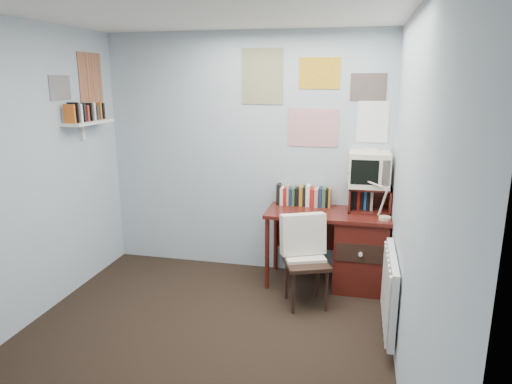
% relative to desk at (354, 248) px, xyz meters
% --- Properties ---
extents(ground, '(3.50, 3.50, 0.00)m').
position_rel_desk_xyz_m(ground, '(-1.17, -1.48, -0.41)').
color(ground, black).
rests_on(ground, ground).
extents(back_wall, '(3.00, 0.02, 2.50)m').
position_rel_desk_xyz_m(back_wall, '(-1.17, 0.27, 0.84)').
color(back_wall, '#A8B4C0').
rests_on(back_wall, ground).
extents(right_wall, '(0.02, 3.50, 2.50)m').
position_rel_desk_xyz_m(right_wall, '(0.33, -1.48, 0.84)').
color(right_wall, '#A8B4C0').
rests_on(right_wall, ground).
extents(ceiling, '(3.00, 3.50, 0.02)m').
position_rel_desk_xyz_m(ceiling, '(-1.17, -1.48, 2.09)').
color(ceiling, white).
rests_on(ceiling, back_wall).
extents(desk, '(1.20, 0.55, 0.76)m').
position_rel_desk_xyz_m(desk, '(0.00, 0.00, 0.00)').
color(desk, '#4F1712').
rests_on(desk, ground).
extents(desk_chair, '(0.53, 0.52, 0.81)m').
position_rel_desk_xyz_m(desk_chair, '(-0.42, -0.50, -0.00)').
color(desk_chair, black).
rests_on(desk_chair, ground).
extents(desk_lamp, '(0.30, 0.26, 0.40)m').
position_rel_desk_xyz_m(desk_lamp, '(0.26, -0.14, 0.55)').
color(desk_lamp, red).
rests_on(desk_lamp, desk).
extents(tv_riser, '(0.40, 0.30, 0.25)m').
position_rel_desk_xyz_m(tv_riser, '(0.12, 0.11, 0.48)').
color(tv_riser, '#4F1712').
rests_on(tv_riser, desk).
extents(crt_tv, '(0.40, 0.37, 0.37)m').
position_rel_desk_xyz_m(crt_tv, '(0.10, 0.13, 0.79)').
color(crt_tv, '#ECE5C5').
rests_on(crt_tv, tv_riser).
extents(book_row, '(0.60, 0.14, 0.22)m').
position_rel_desk_xyz_m(book_row, '(-0.51, 0.18, 0.46)').
color(book_row, '#4F1712').
rests_on(book_row, desk).
extents(radiator, '(0.09, 0.80, 0.60)m').
position_rel_desk_xyz_m(radiator, '(0.29, -0.93, 0.01)').
color(radiator, white).
rests_on(radiator, right_wall).
extents(wall_shelf, '(0.20, 0.62, 0.24)m').
position_rel_desk_xyz_m(wall_shelf, '(-2.57, -0.38, 1.21)').
color(wall_shelf, white).
rests_on(wall_shelf, left_wall).
extents(posters_back, '(1.20, 0.01, 0.90)m').
position_rel_desk_xyz_m(posters_back, '(-0.47, 0.26, 1.44)').
color(posters_back, white).
rests_on(posters_back, back_wall).
extents(posters_left, '(0.01, 0.70, 0.60)m').
position_rel_desk_xyz_m(posters_left, '(-2.67, -0.38, 1.59)').
color(posters_left, white).
rests_on(posters_left, left_wall).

